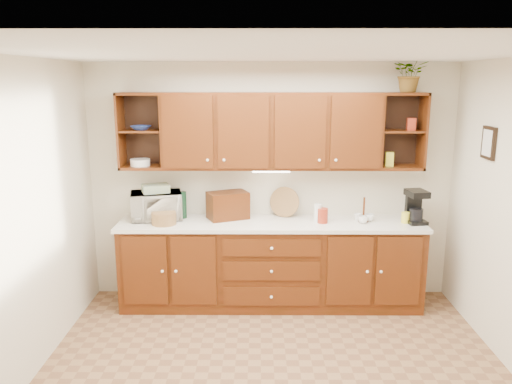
{
  "coord_description": "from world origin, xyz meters",
  "views": [
    {
      "loc": [
        -0.13,
        -3.67,
        2.42
      ],
      "look_at": [
        -0.16,
        1.15,
        1.33
      ],
      "focal_mm": 35.0,
      "sensor_mm": 36.0,
      "label": 1
    }
  ],
  "objects_px": {
    "bread_box": "(228,205)",
    "potted_plant": "(411,73)",
    "coffee_maker": "(415,207)",
    "microwave": "(156,205)"
  },
  "relations": [
    {
      "from": "coffee_maker",
      "to": "potted_plant",
      "type": "xyz_separation_m",
      "value": [
        -0.11,
        0.13,
        1.37
      ]
    },
    {
      "from": "microwave",
      "to": "potted_plant",
      "type": "bearing_deg",
      "value": -12.76
    },
    {
      "from": "microwave",
      "to": "bread_box",
      "type": "distance_m",
      "value": 0.77
    },
    {
      "from": "bread_box",
      "to": "potted_plant",
      "type": "distance_m",
      "value": 2.34
    },
    {
      "from": "microwave",
      "to": "potted_plant",
      "type": "xyz_separation_m",
      "value": [
        2.65,
        0.0,
        1.39
      ]
    },
    {
      "from": "bread_box",
      "to": "coffee_maker",
      "type": "height_order",
      "value": "coffee_maker"
    },
    {
      "from": "bread_box",
      "to": "potted_plant",
      "type": "bearing_deg",
      "value": -23.73
    },
    {
      "from": "bread_box",
      "to": "coffee_maker",
      "type": "xyz_separation_m",
      "value": [
        1.99,
        -0.14,
        0.02
      ]
    },
    {
      "from": "bread_box",
      "to": "potted_plant",
      "type": "height_order",
      "value": "potted_plant"
    },
    {
      "from": "coffee_maker",
      "to": "bread_box",
      "type": "bearing_deg",
      "value": 166.99
    }
  ]
}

